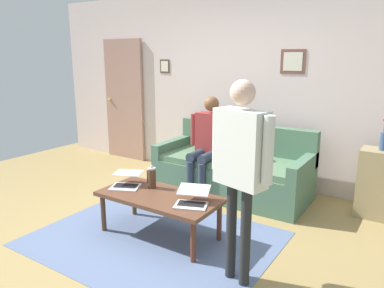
{
  "coord_description": "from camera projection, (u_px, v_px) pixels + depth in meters",
  "views": [
    {
      "loc": [
        -2.25,
        2.57,
        1.78
      ],
      "look_at": [
        -0.05,
        -0.82,
        0.8
      ],
      "focal_mm": 34.23,
      "sensor_mm": 36.0,
      "label": 1
    }
  ],
  "objects": [
    {
      "name": "back_wall",
      "position": [
        242.0,
        87.0,
        5.18
      ],
      "size": [
        7.04,
        0.11,
        2.7
      ],
      "color": "silver",
      "rests_on": "ground_plane"
    },
    {
      "name": "person_seated",
      "position": [
        208.0,
        140.0,
        4.66
      ],
      "size": [
        0.55,
        0.51,
        1.28
      ],
      "color": "#2E3848",
      "rests_on": "ground_plane"
    },
    {
      "name": "coffee_table",
      "position": [
        159.0,
        199.0,
        3.63
      ],
      "size": [
        1.23,
        0.6,
        0.43
      ],
      "color": "brown",
      "rests_on": "ground_plane"
    },
    {
      "name": "french_press",
      "position": [
        152.0,
        178.0,
        3.79
      ],
      "size": [
        0.1,
        0.08,
        0.25
      ],
      "color": "#4C3323",
      "rests_on": "coffee_table"
    },
    {
      "name": "area_rug",
      "position": [
        154.0,
        239.0,
        3.64
      ],
      "size": [
        2.29,
        1.78,
        0.01
      ],
      "primitive_type": "cube",
      "color": "slate",
      "rests_on": "ground_plane"
    },
    {
      "name": "person_standing",
      "position": [
        241.0,
        158.0,
        2.73
      ],
      "size": [
        0.57,
        0.28,
        1.61
      ],
      "color": "#242627",
      "rests_on": "ground_plane"
    },
    {
      "name": "ground_plane",
      "position": [
        144.0,
        236.0,
        3.7
      ],
      "size": [
        7.68,
        7.68,
        0.0
      ],
      "primitive_type": "plane",
      "color": "#9A814D"
    },
    {
      "name": "laptop_left",
      "position": [
        192.0,
        200.0,
        3.39
      ],
      "size": [
        0.4,
        0.42,
        0.14
      ],
      "color": "silver",
      "rests_on": "coffee_table"
    },
    {
      "name": "couch",
      "position": [
        233.0,
        171.0,
        4.8
      ],
      "size": [
        1.96,
        0.89,
        0.88
      ],
      "color": "#4C7157",
      "rests_on": "ground_plane"
    },
    {
      "name": "side_shelf",
      "position": [
        378.0,
        184.0,
        4.07
      ],
      "size": [
        0.42,
        0.32,
        0.78
      ],
      "color": "#9E8A60",
      "rests_on": "ground_plane"
    },
    {
      "name": "laptop_center",
      "position": [
        126.0,
        182.0,
        3.85
      ],
      "size": [
        0.41,
        0.43,
        0.13
      ],
      "color": "silver",
      "rests_on": "coffee_table"
    },
    {
      "name": "flower_vase",
      "position": [
        384.0,
        138.0,
        3.95
      ],
      "size": [
        0.09,
        0.08,
        0.43
      ],
      "color": "#374F78",
      "rests_on": "side_shelf"
    },
    {
      "name": "interior_door",
      "position": [
        124.0,
        100.0,
        6.34
      ],
      "size": [
        0.82,
        0.09,
        2.05
      ],
      "color": "tan",
      "rests_on": "ground_plane"
    }
  ]
}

